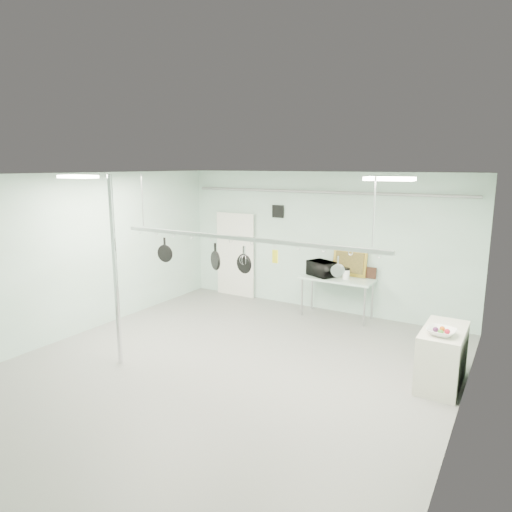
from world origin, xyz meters
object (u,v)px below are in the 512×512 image
Objects in this scene: prep_table at (337,281)px; pot_rack at (241,237)px; skillet_mid at (215,256)px; microwave at (322,269)px; coffee_canister at (346,274)px; side_cabinet at (442,357)px; chrome_pole at (115,273)px; skillet_left at (165,250)px; skillet_right at (244,260)px; fruit_bowl at (441,332)px.

prep_table is 0.33× the size of pot_rack.
pot_rack is 10.78× the size of skillet_mid.
microwave is 2.93× the size of coffee_canister.
chrome_pole is at bearing -157.59° from side_cabinet.
microwave is 3.40m from skillet_mid.
skillet_left is 1.66m from skillet_right.
skillet_right is at bearing 24.76° from chrome_pole.
skillet_mid reaches higher than microwave.
fruit_bowl is at bearing 44.69° from skillet_mid.
pot_rack is at bearing -164.69° from fruit_bowl.
microwave reaches higher than coffee_canister.
fruit_bowl is at bearing 19.40° from chrome_pole.
fruit_bowl is at bearing 164.56° from microwave.
side_cabinet is 1.97× the size of microwave.
prep_table is at bearing 135.62° from fruit_bowl.
prep_table is 3.57m from skillet_mid.
prep_table is 0.27m from coffee_canister.
prep_table is 3.59× the size of skillet_mid.
side_cabinet is at bearing 6.87° from skillet_left.
coffee_canister is at bearing 102.81° from skillet_mid.
chrome_pole is 7.20× the size of skillet_right.
pot_rack reaches higher than microwave.
skillet_left is at bearing -148.45° from skillet_mid.
chrome_pole is 1.68m from skillet_mid.
microwave reaches higher than fruit_bowl.
skillet_mid reaches higher than prep_table.
fruit_bowl is (2.95, 0.81, -1.28)m from pot_rack.
skillet_mid is 1.00× the size of skillet_right.
chrome_pole is 7.18× the size of skillet_mid.
skillet_mid is at bearing -108.74° from coffee_canister.
prep_table is at bearing -149.20° from microwave.
skillet_mid is (1.10, 0.00, -0.01)m from skillet_left.
pot_rack is 23.08× the size of coffee_canister.
fruit_bowl is 0.91× the size of skillet_right.
fruit_bowl is (2.55, -2.49, 0.12)m from prep_table.
skillet_left is 1.10m from skillet_mid.
pot_rack reaches higher than prep_table.
chrome_pole is at bearing -141.69° from skillet_right.
coffee_canister is at bearing -6.80° from prep_table.
skillet_mid reaches higher than fruit_bowl.
pot_rack is at bearing 31.55° from skillet_mid.
skillet_right is (0.56, 0.00, 0.00)m from skillet_mid.
fruit_bowl is 3.14m from skillet_right.
skillet_left and skillet_right have the same top height.
chrome_pole is 4.62m from microwave.
skillet_right is at bearing 31.55° from skillet_mid.
microwave is at bearing -178.59° from coffee_canister.
fruit_bowl is (-0.00, -0.29, 0.50)m from side_cabinet.
coffee_canister is at bearing -153.82° from microwave.
skillet_mid is at bearing -166.45° from skillet_right.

